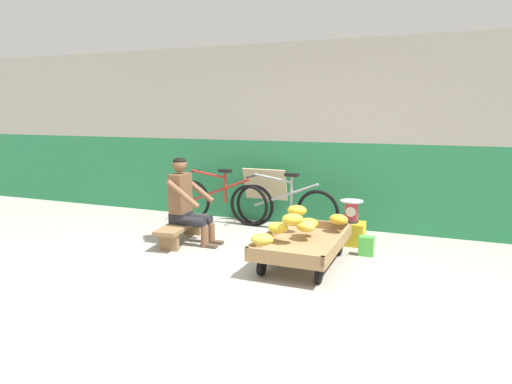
% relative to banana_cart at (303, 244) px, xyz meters
% --- Properties ---
extents(ground_plane, '(80.00, 80.00, 0.00)m').
position_rel_banana_cart_xyz_m(ground_plane, '(-0.69, -0.86, -0.24)').
color(ground_plane, '#A39E93').
extents(back_wall, '(16.00, 0.30, 2.75)m').
position_rel_banana_cart_xyz_m(back_wall, '(-0.69, 1.94, 1.13)').
color(back_wall, '#287F4C').
rests_on(back_wall, ground).
extents(banana_cart, '(0.85, 1.45, 0.36)m').
position_rel_banana_cart_xyz_m(banana_cart, '(0.00, 0.00, 0.00)').
color(banana_cart, '#99754C').
rests_on(banana_cart, ground).
extents(banana_pile, '(0.84, 1.41, 0.26)m').
position_rel_banana_cart_xyz_m(banana_pile, '(-0.08, 0.07, 0.22)').
color(banana_pile, gold).
rests_on(banana_pile, banana_cart).
extents(low_bench, '(0.44, 1.13, 0.27)m').
position_rel_banana_cart_xyz_m(low_bench, '(-1.77, 0.27, -0.04)').
color(low_bench, olive).
rests_on(low_bench, ground).
extents(vendor_seated, '(0.68, 0.48, 1.14)m').
position_rel_banana_cart_xyz_m(vendor_seated, '(-1.68, 0.27, 0.33)').
color(vendor_seated, brown).
rests_on(vendor_seated, ground).
extents(plastic_crate, '(0.36, 0.28, 0.30)m').
position_rel_banana_cart_xyz_m(plastic_crate, '(0.36, 1.00, -0.09)').
color(plastic_crate, gold).
rests_on(plastic_crate, ground).
extents(weighing_scale, '(0.30, 0.30, 0.29)m').
position_rel_banana_cart_xyz_m(weighing_scale, '(0.36, 1.00, 0.21)').
color(weighing_scale, '#28282D').
rests_on(weighing_scale, plastic_crate).
extents(bicycle_near_left, '(1.66, 0.48, 0.86)m').
position_rel_banana_cart_xyz_m(bicycle_near_left, '(-1.78, 1.44, 0.11)').
color(bicycle_near_left, black).
rests_on(bicycle_near_left, ground).
extents(bicycle_far_left, '(1.66, 0.48, 0.86)m').
position_rel_banana_cart_xyz_m(bicycle_far_left, '(-0.68, 1.40, 0.11)').
color(bicycle_far_left, black).
rests_on(bicycle_far_left, ground).
extents(sign_board, '(0.70, 0.30, 0.86)m').
position_rel_banana_cart_xyz_m(sign_board, '(-1.11, 1.78, 0.19)').
color(sign_board, '#C6B289').
rests_on(sign_board, ground).
extents(shopping_bag, '(0.18, 0.12, 0.24)m').
position_rel_banana_cart_xyz_m(shopping_bag, '(0.63, 0.60, -0.12)').
color(shopping_bag, green).
rests_on(shopping_bag, ground).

